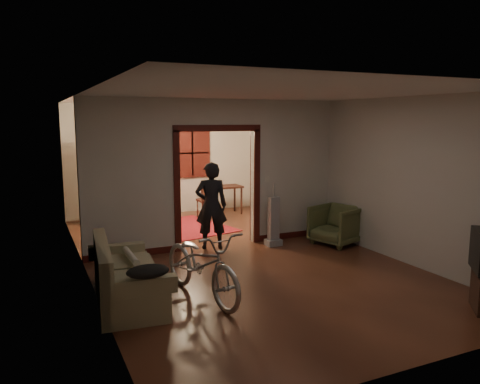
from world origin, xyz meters
TOP-DOWN VIEW (x-y plane):
  - floor at (0.00, 0.00)m, footprint 5.00×8.50m
  - ceiling at (0.00, 0.00)m, footprint 5.00×8.50m
  - wall_back at (0.00, 4.25)m, footprint 5.00×0.02m
  - wall_left at (-2.50, 0.00)m, footprint 0.02×8.50m
  - wall_right at (2.50, 0.00)m, footprint 0.02×8.50m
  - partition_wall at (0.00, 0.75)m, footprint 5.00×0.14m
  - door_casing at (0.00, 0.75)m, footprint 1.74×0.20m
  - far_window at (0.70, 4.21)m, footprint 0.98×0.06m
  - chandelier at (0.00, 2.50)m, footprint 0.24×0.24m
  - light_switch at (1.05, 0.68)m, footprint 0.08×0.01m
  - sofa at (-2.12, -1.34)m, footprint 0.98×1.88m
  - rolled_paper at (-2.02, -1.04)m, footprint 0.09×0.74m
  - jacket at (-2.07, -2.25)m, footprint 0.50×0.37m
  - bicycle at (-1.19, -1.65)m, footprint 0.97×1.94m
  - armchair at (2.15, -0.11)m, footprint 1.04×1.03m
  - vacuum at (1.00, 0.32)m, footprint 0.34×0.30m
  - person at (-0.16, 0.64)m, footprint 0.69×0.55m
  - oriental_rug at (-0.05, 2.47)m, footprint 2.00×2.38m
  - locker at (-1.26, 3.71)m, footprint 1.11×0.83m
  - globe at (-1.26, 3.71)m, footprint 0.31×0.31m
  - desk at (1.27, 3.52)m, footprint 1.10×0.84m
  - desk_chair at (0.69, 3.16)m, footprint 0.45×0.45m

SIDE VIEW (x-z plane):
  - floor at x=0.00m, z-range -0.01..0.01m
  - oriental_rug at x=-0.05m, z-range 0.00..0.02m
  - desk at x=1.27m, z-range 0.00..0.72m
  - armchair at x=2.15m, z-range 0.00..0.76m
  - sofa at x=-2.12m, z-range 0.00..0.83m
  - desk_chair at x=0.69m, z-range 0.00..0.93m
  - vacuum at x=1.00m, z-range 0.00..0.96m
  - bicycle at x=-1.19m, z-range 0.00..0.97m
  - rolled_paper at x=-2.02m, z-range 0.48..0.58m
  - jacket at x=-2.07m, z-range 0.61..0.75m
  - person at x=-0.16m, z-range 0.00..1.64m
  - locker at x=-1.26m, z-range 0.00..1.97m
  - door_casing at x=0.00m, z-range -0.06..2.26m
  - light_switch at x=1.05m, z-range 1.19..1.31m
  - wall_back at x=0.00m, z-range 0.00..2.80m
  - wall_left at x=-2.50m, z-range 0.00..2.80m
  - wall_right at x=2.50m, z-range 0.00..2.80m
  - partition_wall at x=0.00m, z-range 0.00..2.80m
  - far_window at x=0.70m, z-range 0.91..2.19m
  - globe at x=-1.26m, z-range 1.79..2.09m
  - chandelier at x=0.00m, z-range 2.23..2.47m
  - ceiling at x=0.00m, z-range 2.79..2.80m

